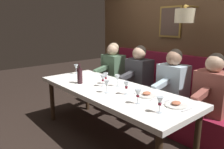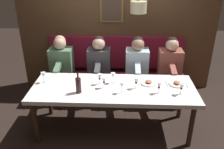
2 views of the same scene
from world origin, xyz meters
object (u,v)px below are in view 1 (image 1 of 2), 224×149
wine_glass_4 (103,78)px  wine_bottle (80,76)px  wine_glass_1 (106,76)px  wine_glass_5 (117,78)px  wine_glass_2 (160,102)px  dining_table (110,93)px  wine_glass_0 (138,94)px  diner_nearest (213,86)px  diner_far (113,65)px  wine_glass_3 (76,67)px  diner_middle (139,70)px  wine_glass_7 (107,84)px  diner_near (173,78)px  wine_glass_6 (126,85)px

wine_glass_4 → wine_bottle: (-0.16, 0.34, 0.00)m
wine_glass_1 → wine_glass_5: size_ratio=1.00×
wine_glass_1 → wine_glass_2: 1.17m
wine_glass_5 → wine_bottle: bearing=123.8°
dining_table → wine_glass_0: bearing=-102.8°
wine_glass_1 → dining_table: bearing=-113.2°
wine_glass_0 → wine_glass_1: (0.23, 0.84, -0.00)m
dining_table → wine_glass_4: 0.23m
diner_nearest → diner_far: size_ratio=1.00×
diner_nearest → wine_glass_3: bearing=110.9°
diner_nearest → wine_glass_1: size_ratio=4.82×
diner_nearest → diner_middle: (0.00, 1.26, 0.00)m
wine_glass_5 → wine_glass_7: (-0.30, -0.13, 0.00)m
wine_glass_0 → wine_glass_5: size_ratio=1.00×
diner_middle → diner_near: bearing=-90.0°
wine_bottle → dining_table: bearing=-69.7°
wine_glass_0 → wine_bottle: (-0.03, 1.11, 0.00)m
diner_middle → wine_glass_1: diner_middle is taller
wine_glass_7 → dining_table: bearing=37.2°
wine_glass_2 → wine_glass_3: (0.27, 1.99, 0.00)m
diner_middle → wine_glass_5: 0.80m
wine_glass_2 → wine_glass_7: size_ratio=1.00×
diner_nearest → diner_near: size_ratio=1.00×
diner_far → wine_glass_2: (-1.04, -1.91, 0.04)m
diner_nearest → diner_near: (0.00, 0.59, 0.00)m
diner_near → wine_glass_0: (-1.03, -0.25, 0.04)m
wine_glass_2 → wine_glass_3: size_ratio=1.00×
dining_table → wine_glass_6: 0.37m
wine_glass_4 → wine_glass_6: 0.46m
diner_nearest → wine_glass_6: 1.11m
wine_glass_0 → wine_glass_3: bearing=81.5°
diner_near → wine_glass_3: bearing=118.2°
wine_glass_1 → wine_glass_3: same height
wine_glass_5 → diner_nearest: bearing=-52.8°
diner_near → wine_glass_1: diner_near is taller
wine_glass_0 → wine_glass_4: bearing=80.9°
diner_far → wine_glass_7: bearing=-133.7°
dining_table → wine_bottle: wine_bottle is taller
diner_middle → wine_glass_7: 1.12m
wine_glass_6 → wine_glass_0: bearing=-112.3°
wine_glass_4 → wine_glass_1: bearing=33.4°
diner_middle → wine_glass_4: bearing=-170.3°
diner_far → wine_bottle: (-1.06, -0.49, 0.04)m
wine_glass_2 → wine_glass_7: 0.82m
dining_table → wine_glass_0: size_ratio=14.57×
wine_glass_6 → wine_glass_4: bearing=90.4°
diner_far → wine_glass_1: diner_far is taller
dining_table → diner_nearest: (0.88, -0.97, 0.14)m
wine_glass_4 → wine_glass_6: (0.00, -0.46, -0.00)m
wine_glass_7 → diner_nearest: bearing=-39.2°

